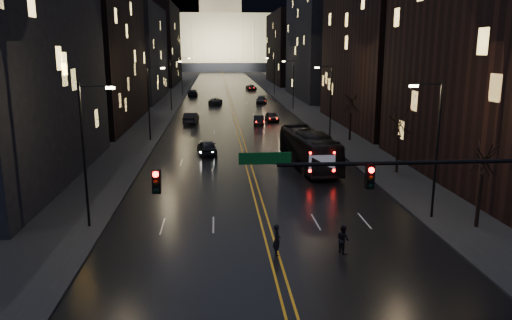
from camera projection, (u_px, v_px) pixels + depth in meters
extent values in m
plane|color=black|center=(287.00, 300.00, 22.21)|extent=(900.00, 900.00, 0.00)
cube|color=black|center=(226.00, 86.00, 148.66)|extent=(20.00, 320.00, 0.02)
cube|color=black|center=(179.00, 86.00, 147.56)|extent=(8.00, 320.00, 0.16)
cube|color=black|center=(273.00, 86.00, 149.73)|extent=(8.00, 320.00, 0.16)
cube|color=orange|center=(226.00, 86.00, 148.66)|extent=(0.62, 320.00, 0.01)
cube|color=black|center=(86.00, 26.00, 70.05)|extent=(12.00, 30.00, 28.00)
cube|color=black|center=(132.00, 53.00, 107.88)|extent=(12.00, 34.00, 20.00)
cube|color=black|center=(157.00, 45.00, 154.14)|extent=(12.00, 40.00, 24.00)
cube|color=black|center=(510.00, 35.00, 40.67)|extent=(12.00, 26.00, 24.00)
cube|color=black|center=(324.00, 39.00, 110.49)|extent=(12.00, 34.00, 26.00)
cube|color=black|center=(291.00, 48.00, 157.61)|extent=(12.00, 40.00, 22.00)
cube|color=black|center=(221.00, 66.00, 264.95)|extent=(90.00, 50.00, 4.00)
cube|color=#ECD489|center=(221.00, 39.00, 261.89)|extent=(80.00, 36.00, 24.00)
cylinder|color=black|center=(416.00, 163.00, 21.28)|extent=(12.00, 0.18, 0.18)
cube|color=black|center=(156.00, 182.00, 20.56)|extent=(0.35, 0.30, 1.00)
cube|color=black|center=(370.00, 177.00, 21.26)|extent=(0.35, 0.30, 1.00)
sphere|color=#FF0705|center=(156.00, 174.00, 20.31)|extent=(0.24, 0.24, 0.24)
sphere|color=#FF0705|center=(371.00, 170.00, 21.01)|extent=(0.24, 0.24, 0.24)
cube|color=#053F14|center=(265.00, 158.00, 20.71)|extent=(2.20, 0.06, 0.50)
cylinder|color=black|center=(437.00, 152.00, 31.81)|extent=(0.16, 0.16, 9.00)
cylinder|color=black|center=(428.00, 84.00, 30.80)|extent=(1.80, 0.10, 0.10)
cube|color=#FFD799|center=(414.00, 86.00, 30.75)|extent=(0.50, 0.25, 0.15)
cylinder|color=black|center=(84.00, 158.00, 30.10)|extent=(0.16, 0.16, 9.00)
cylinder|color=black|center=(94.00, 86.00, 29.23)|extent=(1.80, 0.10, 0.10)
cube|color=#FFD799|center=(110.00, 88.00, 29.32)|extent=(0.50, 0.25, 0.15)
cylinder|color=black|center=(331.00, 102.00, 60.99)|extent=(0.16, 0.16, 9.00)
cylinder|color=black|center=(325.00, 67.00, 59.98)|extent=(1.80, 0.10, 0.10)
cube|color=#FFD799|center=(317.00, 68.00, 59.93)|extent=(0.50, 0.25, 0.15)
cylinder|color=black|center=(149.00, 104.00, 59.28)|extent=(0.16, 0.16, 9.00)
cylinder|color=black|center=(155.00, 67.00, 58.41)|extent=(1.80, 0.10, 0.10)
cube|color=#FFD799|center=(163.00, 68.00, 58.50)|extent=(0.50, 0.25, 0.15)
cylinder|color=black|center=(293.00, 85.00, 90.17)|extent=(0.16, 0.16, 9.00)
cylinder|color=black|center=(289.00, 61.00, 89.16)|extent=(1.80, 0.10, 0.10)
cube|color=#FFD799|center=(284.00, 61.00, 89.11)|extent=(0.50, 0.25, 0.15)
cylinder|color=black|center=(171.00, 86.00, 88.46)|extent=(0.16, 0.16, 9.00)
cylinder|color=black|center=(175.00, 61.00, 87.59)|extent=(1.80, 0.10, 0.10)
cube|color=#FFD799|center=(180.00, 62.00, 87.68)|extent=(0.50, 0.25, 0.15)
cylinder|color=black|center=(274.00, 76.00, 119.35)|extent=(0.16, 0.16, 9.00)
cylinder|color=black|center=(271.00, 58.00, 118.34)|extent=(1.80, 0.10, 0.10)
cube|color=#FFD799|center=(267.00, 58.00, 118.29)|extent=(0.50, 0.25, 0.15)
cylinder|color=black|center=(182.00, 76.00, 117.64)|extent=(0.16, 0.16, 9.00)
cylinder|color=black|center=(185.00, 58.00, 116.77)|extent=(1.80, 0.10, 0.10)
cube|color=#FFD799|center=(189.00, 58.00, 116.87)|extent=(0.50, 0.25, 0.15)
cylinder|color=black|center=(479.00, 202.00, 30.62)|extent=(0.24, 0.24, 3.50)
cylinder|color=black|center=(398.00, 155.00, 44.24)|extent=(0.24, 0.24, 3.50)
cylinder|color=black|center=(350.00, 127.00, 59.80)|extent=(0.24, 0.24, 3.50)
imported|color=black|center=(309.00, 149.00, 46.89)|extent=(4.01, 12.51, 3.43)
imported|color=black|center=(207.00, 147.00, 52.58)|extent=(2.38, 4.85, 1.59)
imported|color=black|center=(191.00, 118.00, 74.13)|extent=(2.25, 5.31, 1.70)
imported|color=black|center=(215.00, 101.00, 99.35)|extent=(2.99, 5.39, 1.43)
imported|color=black|center=(193.00, 93.00, 117.44)|extent=(2.73, 5.70, 1.60)
imported|color=black|center=(259.00, 120.00, 73.02)|extent=(1.84, 4.28, 1.37)
imported|color=black|center=(272.00, 117.00, 76.29)|extent=(1.95, 4.49, 1.51)
imported|color=black|center=(261.00, 100.00, 100.56)|extent=(2.58, 5.37, 1.51)
imported|color=black|center=(251.00, 87.00, 134.10)|extent=(2.88, 5.38, 1.44)
imported|color=black|center=(277.00, 240.00, 26.90)|extent=(0.49, 0.68, 1.75)
imported|color=black|center=(343.00, 239.00, 27.20)|extent=(0.69, 0.87, 1.58)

